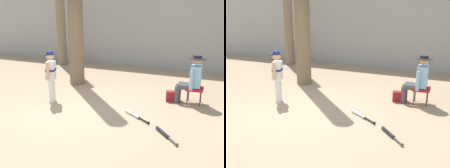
# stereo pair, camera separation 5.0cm
# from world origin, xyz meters

# --- Properties ---
(ground_plane) EXTENTS (60.00, 60.00, 0.00)m
(ground_plane) POSITION_xyz_m (0.00, 0.00, 0.00)
(ground_plane) COLOR #9E8466
(concrete_back_wall) EXTENTS (18.00, 0.36, 2.73)m
(concrete_back_wall) POSITION_xyz_m (0.00, 5.67, 1.37)
(concrete_back_wall) COLOR #9E9E99
(concrete_back_wall) RESTS_ON ground
(tree_near_player) EXTENTS (0.60, 0.60, 5.51)m
(tree_near_player) POSITION_xyz_m (-1.16, 2.17, 2.47)
(tree_near_player) COLOR brown
(tree_near_player) RESTS_ON ground
(young_ballplayer) EXTENTS (0.47, 0.55, 1.31)m
(young_ballplayer) POSITION_xyz_m (-0.84, 0.46, 0.74)
(young_ballplayer) COLOR white
(young_ballplayer) RESTS_ON ground
(folding_stool) EXTENTS (0.42, 0.42, 0.41)m
(folding_stool) POSITION_xyz_m (2.42, 1.78, 0.36)
(folding_stool) COLOR red
(folding_stool) RESTS_ON ground
(seated_spectator) EXTENTS (0.67, 0.53, 1.20)m
(seated_spectator) POSITION_xyz_m (2.33, 1.78, 0.64)
(seated_spectator) COLOR #47474C
(seated_spectator) RESTS_ON ground
(handbag_beside_stool) EXTENTS (0.38, 0.27, 0.26)m
(handbag_beside_stool) POSITION_xyz_m (1.92, 1.74, 0.13)
(handbag_beside_stool) COLOR maroon
(handbag_beside_stool) RESTS_ON ground
(bat_black_composite) EXTENTS (0.54, 0.58, 0.07)m
(bat_black_composite) POSITION_xyz_m (2.19, -0.25, 0.03)
(bat_black_composite) COLOR black
(bat_black_composite) RESTS_ON ground
(bat_aluminum_silver) EXTENTS (0.70, 0.50, 0.07)m
(bat_aluminum_silver) POSITION_xyz_m (1.38, 0.37, 0.03)
(bat_aluminum_silver) COLOR #B7BCC6
(bat_aluminum_silver) RESTS_ON ground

